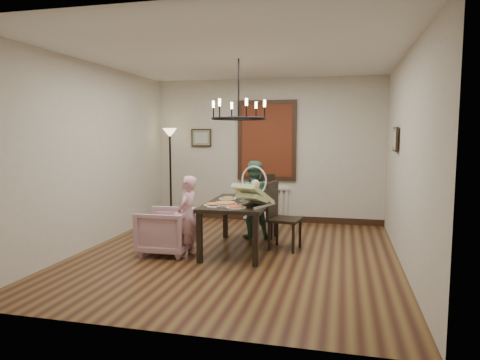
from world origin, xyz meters
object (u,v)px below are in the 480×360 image
at_px(dining_table, 239,207).
at_px(armchair, 165,231).
at_px(baby_bouncer, 253,192).
at_px(seated_man, 253,206).
at_px(elderly_woman, 187,223).
at_px(floor_lamp, 171,175).
at_px(chair_right, 285,216).
at_px(drinking_glass, 244,197).
at_px(chair_far, 263,204).

bearing_deg(dining_table, armchair, -159.75).
bearing_deg(baby_bouncer, dining_table, 149.16).
bearing_deg(seated_man, elderly_woman, 52.72).
bearing_deg(floor_lamp, chair_right, -33.59).
height_order(armchair, elderly_woman, elderly_woman).
height_order(baby_bouncer, drinking_glass, baby_bouncer).
relative_size(dining_table, drinking_glass, 11.71).
relative_size(armchair, drinking_glass, 5.31).
bearing_deg(seated_man, chair_far, -125.89).
relative_size(chair_far, floor_lamp, 0.58).
bearing_deg(chair_far, drinking_glass, -111.99).
xyz_separation_m(dining_table, floor_lamp, (-1.88, 1.91, 0.25)).
distance_m(armchair, drinking_glass, 1.25).
distance_m(dining_table, armchair, 1.12).
xyz_separation_m(chair_far, baby_bouncer, (0.13, -1.46, 0.41)).
xyz_separation_m(baby_bouncer, drinking_glass, (-0.23, 0.41, -0.13)).
height_order(chair_far, floor_lamp, floor_lamp).
height_order(dining_table, floor_lamp, floor_lamp).
bearing_deg(drinking_glass, elderly_woman, -144.91).
height_order(armchair, floor_lamp, floor_lamp).
bearing_deg(chair_far, chair_right, -77.04).
bearing_deg(armchair, baby_bouncer, 89.42).
distance_m(chair_far, armchair, 1.91).
bearing_deg(baby_bouncer, armchair, -158.28).
height_order(armchair, drinking_glass, drinking_glass).
bearing_deg(baby_bouncer, chair_far, 115.07).
xyz_separation_m(dining_table, chair_far, (0.16, 1.10, -0.13)).
bearing_deg(drinking_glass, floor_lamp, 136.17).
distance_m(armchair, elderly_woman, 0.39).
height_order(dining_table, elderly_woman, elderly_woman).
height_order(armchair, seated_man, seated_man).
bearing_deg(baby_bouncer, seated_man, 121.94).
distance_m(chair_right, drinking_glass, 0.69).
relative_size(chair_far, elderly_woman, 1.09).
distance_m(dining_table, seated_man, 0.86).
distance_m(seated_man, drinking_glass, 0.85).
xyz_separation_m(elderly_woman, floor_lamp, (-1.24, 2.36, 0.43)).
relative_size(armchair, elderly_woman, 0.76).
distance_m(elderly_woman, baby_bouncer, 1.04).
height_order(chair_right, baby_bouncer, baby_bouncer).
distance_m(dining_table, elderly_woman, 0.80).
bearing_deg(chair_right, floor_lamp, 66.43).
xyz_separation_m(chair_right, floor_lamp, (-2.54, 1.69, 0.39)).
height_order(dining_table, chair_far, chair_far).
distance_m(elderly_woman, drinking_glass, 0.92).
distance_m(armchair, baby_bouncer, 1.43).
bearing_deg(seated_man, dining_table, 77.78).
bearing_deg(dining_table, seated_man, 85.83).
xyz_separation_m(dining_table, elderly_woman, (-0.64, -0.45, -0.18)).
bearing_deg(armchair, drinking_glass, 110.46).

